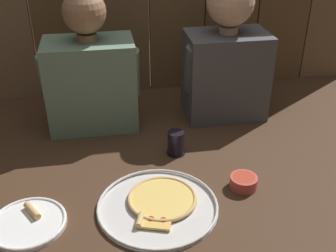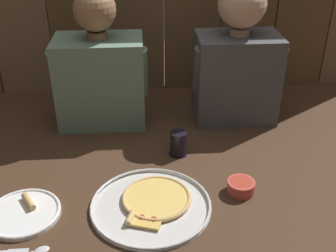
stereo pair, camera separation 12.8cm
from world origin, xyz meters
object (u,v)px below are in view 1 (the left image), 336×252
Objects in this scene: drinking_glass at (176,143)px; dipping_bowl at (244,182)px; diner_left at (90,70)px; pizza_tray at (159,204)px; dinner_plate at (28,223)px; diner_right at (227,54)px.

drinking_glass reaches higher than dipping_bowl.
pizza_tray is at bearing -71.72° from diner_left.
pizza_tray is 0.41m from dinner_plate.
drinking_glass is (0.53, 0.32, 0.04)m from dinner_plate.
dinner_plate is (-0.41, -0.02, -0.00)m from pizza_tray.
dinner_plate is at bearing -109.26° from diner_left.
pizza_tray is at bearing -123.06° from diner_right.
diner_left is 0.95× the size of diner_right.
dinner_plate is 0.72m from dipping_bowl.
diner_left reaches higher than drinking_glass.
dinner_plate is 0.70m from diner_left.
diner_right is (0.08, 0.55, 0.26)m from dipping_bowl.
dipping_bowl is (0.72, 0.07, 0.01)m from dinner_plate.
dipping_bowl reaches higher than dinner_plate.
diner_left reaches higher than pizza_tray.
diner_right is at bearing 46.96° from drinking_glass.
drinking_glass reaches higher than pizza_tray.
dipping_bowl reaches higher than pizza_tray.
dinner_plate is at bearing -148.54° from drinking_glass.
dipping_bowl is at bearing 5.55° from dinner_plate.
drinking_glass is at bearing -133.04° from diner_right.
dinner_plate is 0.62m from drinking_glass.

